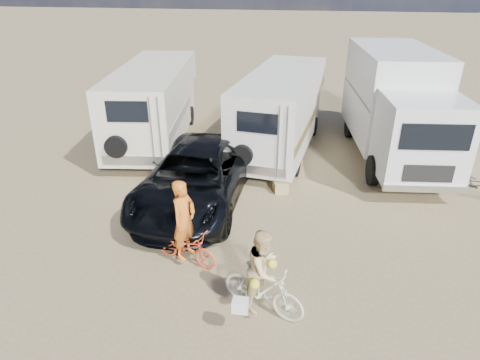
% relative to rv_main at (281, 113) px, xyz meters
% --- Properties ---
extents(ground, '(140.00, 140.00, 0.00)m').
position_rel_rv_main_xyz_m(ground, '(0.45, -6.98, -1.44)').
color(ground, '#907C56').
rests_on(ground, ground).
extents(rv_main, '(3.11, 6.96, 2.88)m').
position_rel_rv_main_xyz_m(rv_main, '(0.00, 0.00, 0.00)').
color(rv_main, white).
rests_on(rv_main, ground).
extents(rv_left, '(3.20, 7.26, 2.91)m').
position_rel_rv_main_xyz_m(rv_left, '(-4.86, 0.15, 0.01)').
color(rv_left, beige).
rests_on(rv_left, ground).
extents(box_truck, '(3.20, 7.37, 3.69)m').
position_rel_rv_main_xyz_m(box_truck, '(4.02, -0.12, 0.41)').
color(box_truck, silver).
rests_on(box_truck, ground).
extents(dark_suv, '(2.90, 5.92, 1.62)m').
position_rel_rv_main_xyz_m(dark_suv, '(-2.07, -4.36, -0.63)').
color(dark_suv, black).
rests_on(dark_suv, ground).
extents(bike_man, '(1.69, 1.04, 0.84)m').
position_rel_rv_main_xyz_m(bike_man, '(-1.60, -7.22, -1.02)').
color(bike_man, '#D1451E').
rests_on(bike_man, ground).
extents(bike_woman, '(1.82, 1.14, 1.06)m').
position_rel_rv_main_xyz_m(bike_woman, '(0.33, -8.51, -0.91)').
color(bike_woman, beige).
rests_on(bike_woman, ground).
extents(rider_man, '(0.66, 0.81, 1.92)m').
position_rel_rv_main_xyz_m(rider_man, '(-1.60, -7.22, -0.48)').
color(rider_man, '#CD631B').
rests_on(rider_man, ground).
extents(rider_woman, '(0.91, 1.01, 1.70)m').
position_rel_rv_main_xyz_m(rider_woman, '(0.33, -8.51, -0.59)').
color(rider_woman, '#D8BB7D').
rests_on(rider_woman, ground).
extents(bike_parked, '(1.63, 1.34, 0.84)m').
position_rel_rv_main_xyz_m(bike_parked, '(6.08, -2.78, -1.02)').
color(bike_parked, '#262826').
rests_on(bike_parked, ground).
extents(cooler, '(0.61, 0.51, 0.42)m').
position_rel_rv_main_xyz_m(cooler, '(-2.30, -3.72, -1.23)').
color(cooler, '#29637E').
rests_on(cooler, ground).
extents(crate, '(0.53, 0.53, 0.34)m').
position_rel_rv_main_xyz_m(crate, '(0.30, -3.37, -1.27)').
color(crate, '#9B8D56').
rests_on(crate, ground).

